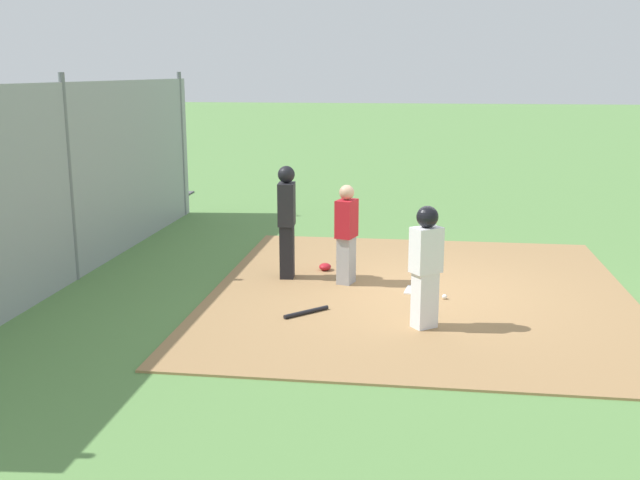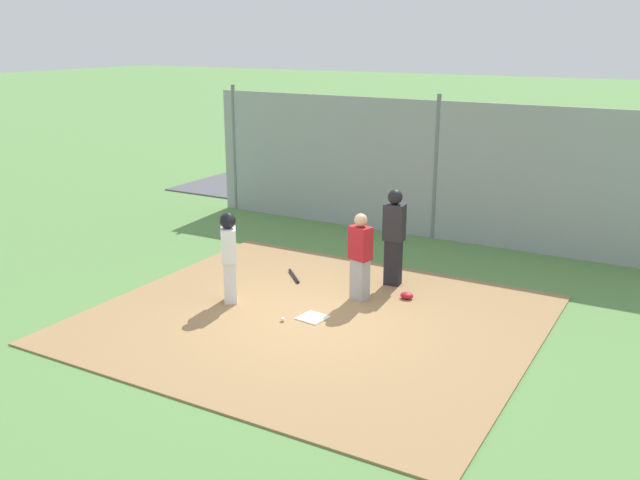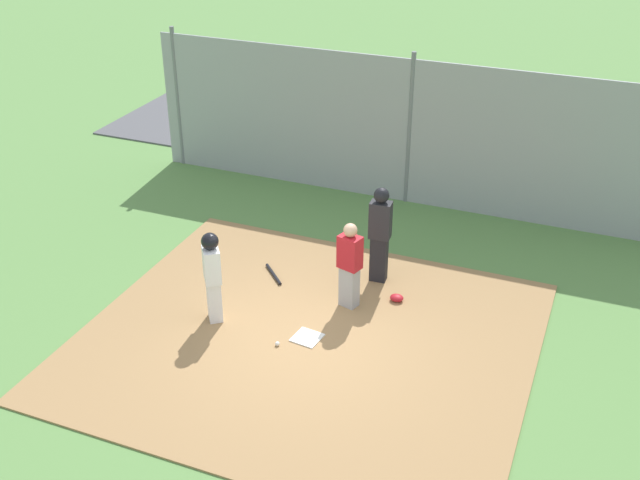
% 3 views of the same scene
% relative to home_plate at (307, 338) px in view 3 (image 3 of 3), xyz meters
% --- Properties ---
extents(ground_plane, '(140.00, 140.00, 0.00)m').
position_rel_home_plate_xyz_m(ground_plane, '(0.00, 0.00, -0.04)').
color(ground_plane, '#5B8947').
extents(dirt_infield, '(7.20, 6.40, 0.03)m').
position_rel_home_plate_xyz_m(dirt_infield, '(0.00, 0.00, -0.03)').
color(dirt_infield, '#9E774C').
rests_on(dirt_infield, ground_plane).
extents(home_plate, '(0.49, 0.49, 0.02)m').
position_rel_home_plate_xyz_m(home_plate, '(0.00, 0.00, 0.00)').
color(home_plate, white).
rests_on(home_plate, dirt_infield).
extents(catcher, '(0.44, 0.36, 1.60)m').
position_rel_home_plate_xyz_m(catcher, '(-0.29, -1.18, 0.82)').
color(catcher, '#9E9EA3').
rests_on(catcher, dirt_infield).
extents(umpire, '(0.40, 0.29, 1.85)m').
position_rel_home_plate_xyz_m(umpire, '(-0.50, -2.18, 0.98)').
color(umpire, black).
rests_on(umpire, dirt_infield).
extents(runner, '(0.44, 0.46, 1.64)m').
position_rel_home_plate_xyz_m(runner, '(1.66, 0.06, 0.93)').
color(runner, silver).
rests_on(runner, dirt_infield).
extents(baseball_bat, '(0.56, 0.57, 0.06)m').
position_rel_home_plate_xyz_m(baseball_bat, '(1.35, -1.57, 0.02)').
color(baseball_bat, black).
rests_on(baseball_bat, dirt_infield).
extents(catcher_mask, '(0.24, 0.20, 0.12)m').
position_rel_home_plate_xyz_m(catcher_mask, '(-1.03, -1.62, 0.05)').
color(catcher_mask, '#B21923').
rests_on(catcher_mask, dirt_infield).
extents(baseball, '(0.07, 0.07, 0.07)m').
position_rel_home_plate_xyz_m(baseball, '(0.37, 0.37, 0.03)').
color(baseball, white).
rests_on(baseball, dirt_infield).
extents(backstop_fence, '(12.00, 0.10, 3.35)m').
position_rel_home_plate_xyz_m(backstop_fence, '(0.00, -5.64, 1.56)').
color(backstop_fence, '#93999E').
rests_on(backstop_fence, ground_plane).
extents(parking_lot, '(18.00, 5.20, 0.04)m').
position_rel_home_plate_xyz_m(parking_lot, '(0.00, -9.03, -0.02)').
color(parking_lot, '#515156').
rests_on(parking_lot, ground_plane).
extents(parked_car_blue, '(4.42, 2.38, 1.28)m').
position_rel_home_plate_xyz_m(parked_car_blue, '(-0.14, -8.90, 0.57)').
color(parked_car_blue, '#28428C').
rests_on(parked_car_blue, parking_lot).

